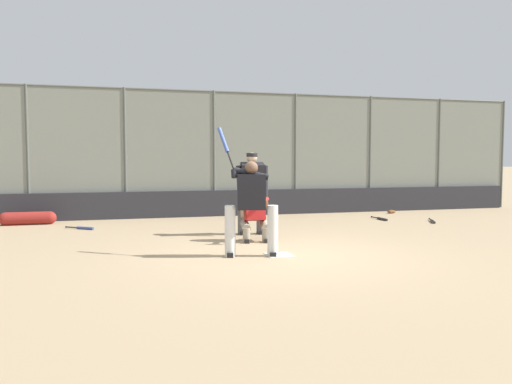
{
  "coord_description": "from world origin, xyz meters",
  "views": [
    {
      "loc": [
        2.63,
        8.25,
        1.69
      ],
      "look_at": [
        0.15,
        -1.0,
        1.05
      ],
      "focal_mm": 35.0,
      "sensor_mm": 36.0,
      "label": 1
    }
  ],
  "objects_px": {
    "spare_bat_by_padding": "(83,228)",
    "batter_at_plate": "(251,204)",
    "catcher_behind_plate": "(255,212)",
    "fielding_glove_on_dirt": "(391,212)",
    "equipment_bag_dugout_side": "(28,218)",
    "spare_bat_third_base_side": "(432,221)",
    "spare_bat_near_backstop": "(381,219)",
    "umpire_home": "(252,190)"
  },
  "relations": [
    {
      "from": "batter_at_plate",
      "to": "spare_bat_third_base_side",
      "type": "xyz_separation_m",
      "value": [
        -5.82,
        -3.21,
        -0.87
      ]
    },
    {
      "from": "catcher_behind_plate",
      "to": "spare_bat_third_base_side",
      "type": "distance_m",
      "value": 5.64
    },
    {
      "from": "fielding_glove_on_dirt",
      "to": "spare_bat_near_backstop",
      "type": "bearing_deg",
      "value": 51.07
    },
    {
      "from": "spare_bat_by_padding",
      "to": "equipment_bag_dugout_side",
      "type": "xyz_separation_m",
      "value": [
        1.43,
        -1.26,
        0.13
      ]
    },
    {
      "from": "batter_at_plate",
      "to": "fielding_glove_on_dirt",
      "type": "height_order",
      "value": "batter_at_plate"
    },
    {
      "from": "spare_bat_third_base_side",
      "to": "fielding_glove_on_dirt",
      "type": "height_order",
      "value": "fielding_glove_on_dirt"
    },
    {
      "from": "spare_bat_third_base_side",
      "to": "spare_bat_by_padding",
      "type": "bearing_deg",
      "value": -70.36
    },
    {
      "from": "catcher_behind_plate",
      "to": "spare_bat_by_padding",
      "type": "bearing_deg",
      "value": -30.07
    },
    {
      "from": "catcher_behind_plate",
      "to": "spare_bat_near_backstop",
      "type": "relative_size",
      "value": 1.39
    },
    {
      "from": "batter_at_plate",
      "to": "fielding_glove_on_dirt",
      "type": "bearing_deg",
      "value": -125.08
    },
    {
      "from": "batter_at_plate",
      "to": "spare_bat_by_padding",
      "type": "xyz_separation_m",
      "value": [
        3.07,
        -4.23,
        -0.87
      ]
    },
    {
      "from": "spare_bat_third_base_side",
      "to": "fielding_glove_on_dirt",
      "type": "bearing_deg",
      "value": -156.34
    },
    {
      "from": "spare_bat_near_backstop",
      "to": "equipment_bag_dugout_side",
      "type": "height_order",
      "value": "equipment_bag_dugout_side"
    },
    {
      "from": "umpire_home",
      "to": "spare_bat_by_padding",
      "type": "xyz_separation_m",
      "value": [
        3.71,
        -1.84,
        -0.95
      ]
    },
    {
      "from": "umpire_home",
      "to": "fielding_glove_on_dirt",
      "type": "bearing_deg",
      "value": -146.63
    },
    {
      "from": "spare_bat_near_backstop",
      "to": "fielding_glove_on_dirt",
      "type": "xyz_separation_m",
      "value": [
        -1.16,
        -1.44,
        0.02
      ]
    },
    {
      "from": "spare_bat_by_padding",
      "to": "batter_at_plate",
      "type": "bearing_deg",
      "value": -17.2
    },
    {
      "from": "umpire_home",
      "to": "batter_at_plate",
      "type": "bearing_deg",
      "value": 78.11
    },
    {
      "from": "batter_at_plate",
      "to": "spare_bat_by_padding",
      "type": "distance_m",
      "value": 5.3
    },
    {
      "from": "batter_at_plate",
      "to": "equipment_bag_dugout_side",
      "type": "xyz_separation_m",
      "value": [
        4.5,
        -5.5,
        -0.74
      ]
    },
    {
      "from": "catcher_behind_plate",
      "to": "umpire_home",
      "type": "relative_size",
      "value": 0.63
    },
    {
      "from": "spare_bat_near_backstop",
      "to": "batter_at_plate",
      "type": "bearing_deg",
      "value": -51.78
    },
    {
      "from": "batter_at_plate",
      "to": "spare_bat_by_padding",
      "type": "bearing_deg",
      "value": -41.89
    },
    {
      "from": "batter_at_plate",
      "to": "umpire_home",
      "type": "height_order",
      "value": "batter_at_plate"
    },
    {
      "from": "fielding_glove_on_dirt",
      "to": "umpire_home",
      "type": "bearing_deg",
      "value": 30.27
    },
    {
      "from": "spare_bat_near_backstop",
      "to": "spare_bat_by_padding",
      "type": "distance_m",
      "value": 7.83
    },
    {
      "from": "catcher_behind_plate",
      "to": "fielding_glove_on_dirt",
      "type": "bearing_deg",
      "value": -136.31
    },
    {
      "from": "spare_bat_near_backstop",
      "to": "spare_bat_third_base_side",
      "type": "bearing_deg",
      "value": 49.87
    },
    {
      "from": "spare_bat_third_base_side",
      "to": "umpire_home",
      "type": "bearing_deg",
      "value": -54.85
    },
    {
      "from": "batter_at_plate",
      "to": "catcher_behind_plate",
      "type": "height_order",
      "value": "batter_at_plate"
    },
    {
      "from": "spare_bat_near_backstop",
      "to": "equipment_bag_dugout_side",
      "type": "distance_m",
      "value": 9.38
    },
    {
      "from": "fielding_glove_on_dirt",
      "to": "equipment_bag_dugout_side",
      "type": "distance_m",
      "value": 10.42
    },
    {
      "from": "batter_at_plate",
      "to": "umpire_home",
      "type": "xyz_separation_m",
      "value": [
        -0.64,
        -2.39,
        0.09
      ]
    },
    {
      "from": "spare_bat_by_padding",
      "to": "equipment_bag_dugout_side",
      "type": "relative_size",
      "value": 0.5
    },
    {
      "from": "equipment_bag_dugout_side",
      "to": "spare_bat_third_base_side",
      "type": "bearing_deg",
      "value": 167.51
    },
    {
      "from": "spare_bat_by_padding",
      "to": "spare_bat_third_base_side",
      "type": "xyz_separation_m",
      "value": [
        -8.89,
        1.02,
        0.0
      ]
    },
    {
      "from": "catcher_behind_plate",
      "to": "spare_bat_third_base_side",
      "type": "relative_size",
      "value": 1.4
    },
    {
      "from": "spare_bat_near_backstop",
      "to": "spare_bat_by_padding",
      "type": "xyz_separation_m",
      "value": [
        7.83,
        -0.19,
        0.0
      ]
    },
    {
      "from": "spare_bat_by_padding",
      "to": "spare_bat_third_base_side",
      "type": "height_order",
      "value": "same"
    },
    {
      "from": "umpire_home",
      "to": "spare_bat_third_base_side",
      "type": "bearing_deg",
      "value": -167.94
    },
    {
      "from": "umpire_home",
      "to": "spare_bat_near_backstop",
      "type": "height_order",
      "value": "umpire_home"
    },
    {
      "from": "catcher_behind_plate",
      "to": "umpire_home",
      "type": "height_order",
      "value": "umpire_home"
    }
  ]
}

